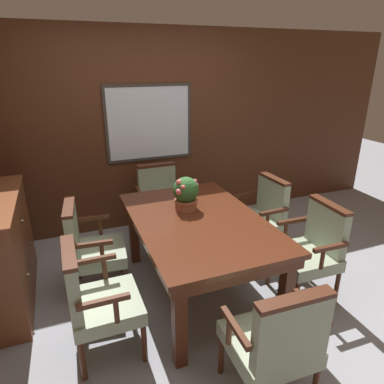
% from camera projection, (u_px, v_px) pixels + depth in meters
% --- Properties ---
extents(ground_plane, '(14.00, 14.00, 0.00)m').
position_uv_depth(ground_plane, '(203.00, 302.00, 3.11)').
color(ground_plane, '#93969E').
extents(wall_back, '(7.20, 0.08, 2.45)m').
position_uv_depth(wall_back, '(146.00, 132.00, 4.27)').
color(wall_back, '#4C2816').
rests_on(wall_back, ground_plane).
extents(dining_table, '(1.09, 1.68, 0.76)m').
position_uv_depth(dining_table, '(198.00, 229.00, 3.04)').
color(dining_table, '#4C2314').
rests_on(dining_table, ground_plane).
extents(chair_left_near, '(0.49, 0.56, 0.89)m').
position_uv_depth(chair_left_near, '(95.00, 297.00, 2.44)').
color(chair_left_near, '#472314').
rests_on(chair_left_near, ground_plane).
extents(chair_right_near, '(0.51, 0.57, 0.89)m').
position_uv_depth(chair_right_near, '(312.00, 247.00, 3.10)').
color(chair_right_near, '#472314').
rests_on(chair_right_near, ground_plane).
extents(chair_head_far, '(0.56, 0.49, 0.89)m').
position_uv_depth(chair_head_far, '(160.00, 199.00, 4.17)').
color(chair_head_far, '#472314').
rests_on(chair_head_far, ground_plane).
extents(chair_head_near, '(0.57, 0.51, 0.89)m').
position_uv_depth(chair_head_near, '(276.00, 340.00, 2.06)').
color(chair_head_near, '#472314').
rests_on(chair_head_near, ground_plane).
extents(chair_right_far, '(0.51, 0.57, 0.89)m').
position_uv_depth(chair_right_far, '(261.00, 214.00, 3.75)').
color(chair_right_far, '#472314').
rests_on(chair_right_far, ground_plane).
extents(chair_left_far, '(0.54, 0.59, 0.89)m').
position_uv_depth(chair_left_far, '(89.00, 245.00, 3.13)').
color(chair_left_far, '#472314').
rests_on(chair_left_far, ground_plane).
extents(potted_plant, '(0.25, 0.25, 0.31)m').
position_uv_depth(potted_plant, '(186.00, 193.00, 3.15)').
color(potted_plant, '#9E5638').
rests_on(potted_plant, dining_table).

